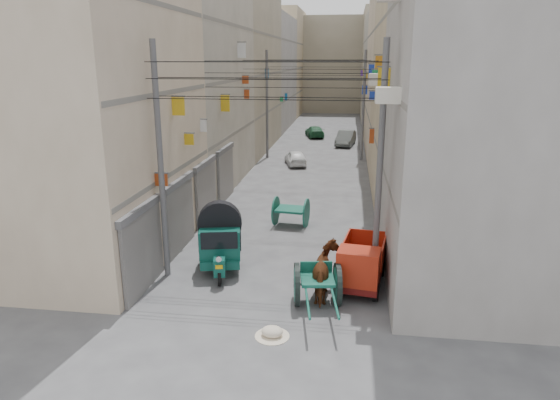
% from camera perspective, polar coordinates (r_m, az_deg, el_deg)
% --- Properties ---
extents(ground, '(140.00, 140.00, 0.00)m').
position_cam_1_polar(ground, '(12.42, -6.17, -20.81)').
color(ground, '#454548').
rests_on(ground, ground).
extents(building_row_left, '(8.00, 62.00, 14.00)m').
position_cam_1_polar(building_row_left, '(45.03, -5.92, 14.60)').
color(building_row_left, beige).
rests_on(building_row_left, ground).
extents(building_row_right, '(8.00, 62.00, 14.00)m').
position_cam_1_polar(building_row_right, '(44.10, 15.38, 14.11)').
color(building_row_right, '#9E9894').
rests_on(building_row_right, ground).
extents(end_cap_building, '(22.00, 10.00, 13.00)m').
position_cam_1_polar(end_cap_building, '(75.68, 6.12, 15.11)').
color(end_cap_building, gray).
rests_on(end_cap_building, ground).
extents(shutters_left, '(0.18, 14.40, 2.88)m').
position_cam_1_polar(shutters_left, '(21.85, -9.77, -0.04)').
color(shutters_left, '#4C4C51').
rests_on(shutters_left, ground).
extents(signboards, '(8.22, 40.52, 5.67)m').
position_cam_1_polar(signboards, '(31.64, 3.13, 8.65)').
color(signboards, gold).
rests_on(signboards, ground).
extents(ac_units, '(0.70, 6.55, 3.35)m').
position_cam_1_polar(ac_units, '(17.33, 11.82, 15.67)').
color(ac_units, beige).
rests_on(ac_units, ground).
extents(utility_poles, '(7.40, 22.20, 8.00)m').
position_cam_1_polar(utility_poles, '(26.97, 2.32, 8.62)').
color(utility_poles, '#515153').
rests_on(utility_poles, ground).
extents(overhead_cables, '(7.40, 22.52, 1.12)m').
position_cam_1_polar(overhead_cables, '(24.18, 1.77, 14.37)').
color(overhead_cables, black).
rests_on(overhead_cables, ground).
extents(auto_rickshaw, '(1.97, 2.85, 1.94)m').
position_cam_1_polar(auto_rickshaw, '(18.10, -6.83, -4.47)').
color(auto_rickshaw, black).
rests_on(auto_rickshaw, ground).
extents(tonga_cart, '(1.59, 3.13, 1.35)m').
position_cam_1_polar(tonga_cart, '(15.65, 4.28, -9.51)').
color(tonga_cart, black).
rests_on(tonga_cart, ground).
extents(mini_truck, '(1.75, 3.14, 1.67)m').
position_cam_1_polar(mini_truck, '(16.70, 9.22, -7.62)').
color(mini_truck, black).
rests_on(mini_truck, ground).
extents(second_cart, '(1.66, 1.51, 1.33)m').
position_cam_1_polar(second_cart, '(22.71, 1.26, -1.25)').
color(second_cart, '#135443').
rests_on(second_cart, ground).
extents(feed_sack, '(0.60, 0.48, 0.30)m').
position_cam_1_polar(feed_sack, '(14.21, -0.91, -14.80)').
color(feed_sack, beige).
rests_on(feed_sack, ground).
extents(horse, '(0.99, 2.05, 1.70)m').
position_cam_1_polar(horse, '(16.07, 5.41, -8.25)').
color(horse, '#5E2F16').
rests_on(horse, ground).
extents(distant_car_white, '(2.07, 3.39, 1.08)m').
position_cam_1_polar(distant_car_white, '(35.92, 1.79, 4.86)').
color(distant_car_white, white).
rests_on(distant_car_white, ground).
extents(distant_car_grey, '(1.89, 4.07, 1.29)m').
position_cam_1_polar(distant_car_grey, '(44.53, 7.53, 7.02)').
color(distant_car_grey, '#4D5250').
rests_on(distant_car_grey, ground).
extents(distant_car_green, '(2.28, 3.91, 1.06)m').
position_cam_1_polar(distant_car_green, '(49.15, 3.98, 7.81)').
color(distant_car_green, '#1E5732').
rests_on(distant_car_green, ground).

